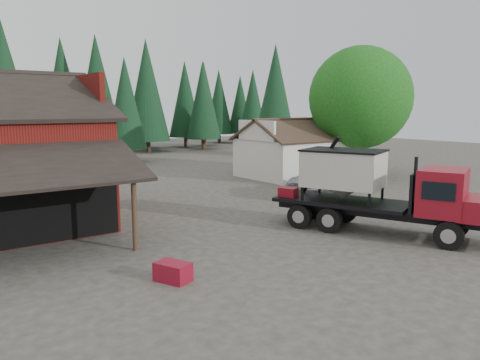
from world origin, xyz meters
TOP-DOWN VIEW (x-y plane):
  - ground at (0.00, 0.00)m, footprint 120.00×120.00m
  - farmhouse at (13.00, 13.00)m, footprint 8.60×6.42m
  - deciduous_tree at (17.01, 9.97)m, footprint 8.00×8.00m
  - conifer_backdrop at (0.00, 42.00)m, footprint 76.00×16.00m
  - near_pine_b at (6.00, 30.00)m, footprint 3.96×3.96m
  - near_pine_c at (22.00, 26.00)m, footprint 4.84×4.84m
  - near_pine_d at (-4.00, 34.00)m, footprint 5.28×5.28m
  - feed_truck at (4.00, -1.79)m, footprint 5.76×9.45m
  - silver_car at (8.65, 5.97)m, footprint 6.94×5.65m
  - equip_box at (-6.00, -1.64)m, footprint 1.07×1.28m

SIDE VIEW (x-z plane):
  - ground at x=0.00m, z-range 0.00..0.00m
  - conifer_backdrop at x=0.00m, z-range -8.00..8.00m
  - equip_box at x=-6.00m, z-range 0.00..0.60m
  - silver_car at x=8.65m, z-range 0.00..1.76m
  - farmhouse at x=13.00m, z-range -0.66..3.99m
  - feed_truck at x=4.00m, z-range -0.14..4.02m
  - near_pine_b at x=6.00m, z-range 0.69..11.09m
  - deciduous_tree at x=17.01m, z-range 0.81..11.01m
  - near_pine_c at x=22.00m, z-range 0.69..13.09m
  - near_pine_d at x=-4.00m, z-range 0.69..14.09m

